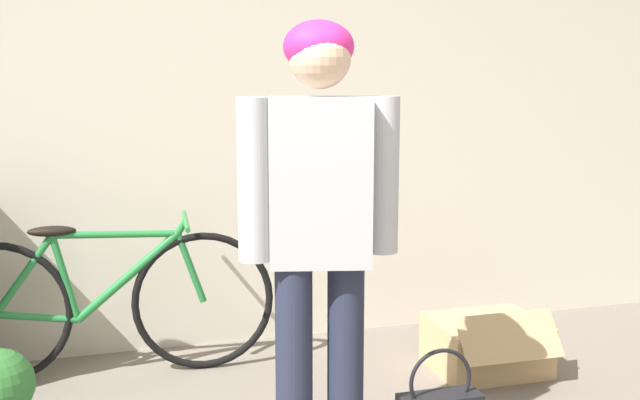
# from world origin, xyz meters

# --- Properties ---
(wall_back) EXTENTS (8.00, 0.07, 2.60)m
(wall_back) POSITION_xyz_m (0.00, 2.61, 1.30)
(wall_back) COLOR beige
(wall_back) RESTS_ON ground_plane
(person) EXTENTS (0.58, 0.27, 1.64)m
(person) POSITION_xyz_m (0.30, 1.15, 0.98)
(person) COLOR #23283D
(person) RESTS_ON ground_plane
(bicycle) EXTENTS (1.66, 0.46, 0.77)m
(bicycle) POSITION_xyz_m (-0.47, 2.27, 0.38)
(bicycle) COLOR black
(bicycle) RESTS_ON ground_plane
(cardboard_box) EXTENTS (0.53, 0.52, 0.34)m
(cardboard_box) POSITION_xyz_m (1.36, 1.85, 0.13)
(cardboard_box) COLOR tan
(cardboard_box) RESTS_ON ground_plane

